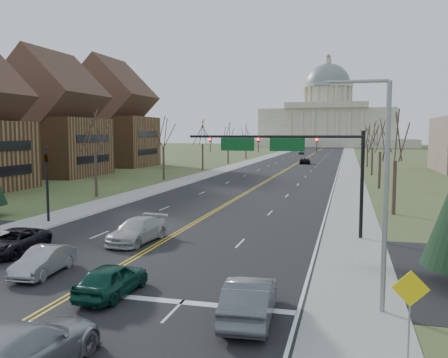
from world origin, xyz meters
The scene contains 34 objects.
ground centered at (0.00, 0.00, 0.00)m, with size 600.00×600.00×0.00m, color #46562B.
road centered at (0.00, 110.00, 0.01)m, with size 20.00×380.00×0.01m, color black.
cross_road centered at (0.00, 6.00, 0.01)m, with size 120.00×14.00×0.01m, color black.
sidewalk_left centered at (-12.00, 110.00, 0.01)m, with size 4.00×380.00×0.03m, color gray.
sidewalk_right centered at (12.00, 110.00, 0.01)m, with size 4.00×380.00×0.03m, color gray.
center_line centered at (0.00, 110.00, 0.01)m, with size 0.42×380.00×0.01m, color gold.
edge_line_left centered at (-9.80, 110.00, 0.01)m, with size 0.15×380.00×0.01m, color silver.
edge_line_right centered at (9.80, 110.00, 0.01)m, with size 0.15×380.00×0.01m, color silver.
stop_bar centered at (5.00, -1.00, 0.01)m, with size 9.50×0.50×0.01m, color silver.
capitol centered at (0.00, 249.91, 14.20)m, with size 90.00×60.00×50.00m.
signal_mast centered at (7.45, 13.50, 5.76)m, with size 12.12×0.44×7.20m.
signal_left centered at (-11.50, 13.50, 3.71)m, with size 0.32×0.36×6.00m.
street_light centered at (12.74, 0.00, 5.23)m, with size 2.90×0.25×9.07m.
warn_sign centered at (13.50, -4.02, 2.02)m, with size 1.13×0.07×2.87m.
tree_r_0 centered at (15.50, 24.00, 6.55)m, with size 3.74×3.74×8.50m.
tree_l_0 centered at (-15.50, 28.00, 6.94)m, with size 3.96×3.96×9.00m.
tree_r_1 centered at (15.50, 44.00, 6.55)m, with size 3.74×3.74×8.50m.
tree_l_1 centered at (-15.50, 48.00, 6.94)m, with size 3.96×3.96×9.00m.
tree_r_2 centered at (15.50, 64.00, 6.55)m, with size 3.74×3.74×8.50m.
tree_l_2 centered at (-15.50, 68.00, 6.94)m, with size 3.96×3.96×9.00m.
tree_r_3 centered at (15.50, 84.00, 6.55)m, with size 3.74×3.74×8.50m.
tree_l_3 centered at (-15.50, 88.00, 6.94)m, with size 3.96×3.96×9.00m.
tree_r_4 centered at (15.50, 104.00, 6.55)m, with size 3.74×3.74×8.50m.
tree_l_4 centered at (-15.50, 108.00, 6.94)m, with size 3.96×3.96×9.00m.
bldg_left_mid centered at (-36.00, 50.00, 8.54)m, with size 15.10×14.28×20.75m.
bldg_left_far centered at (-38.00, 74.00, 9.54)m, with size 17.10×14.28×23.25m.
car_nb_inner_lead centered at (1.80, -1.00, 0.73)m, with size 1.70×4.24×1.44m, color #0D3C2E.
car_nb_outer_lead centered at (8.11, -2.07, 0.81)m, with size 1.70×4.87×1.61m, color #53555B.
car_nb_inner_second centered at (2.64, -8.02, 0.85)m, with size 2.35×5.78×1.68m, color #95969C.
car_sb_inner_lead centered at (-3.00, 0.98, 0.69)m, with size 1.44×4.13×1.36m, color gray.
car_sb_outer_lead centered at (-7.28, 4.11, 0.71)m, with size 2.33×5.05×1.40m, color black.
car_sb_inner_second centered at (-1.50, 8.63, 0.78)m, with size 2.15×5.28×1.53m, color #B6B6B6.
car_far_nb centered at (1.94, 91.31, 0.72)m, with size 2.36×5.12×1.42m, color black.
car_far_sb centered at (-3.61, 141.37, 0.71)m, with size 1.65×4.10×1.40m, color #474A4E.
Camera 1 is at (11.55, -19.07, 7.02)m, focal length 38.00 mm.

